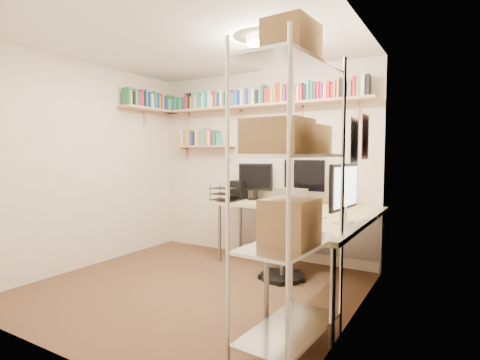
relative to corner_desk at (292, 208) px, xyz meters
The scene contains 6 objects.
ground 1.41m from the corner_desk, 126.25° to the right, with size 3.20×3.20×0.00m, color #4D3421.
room_shell 1.41m from the corner_desk, 126.10° to the right, with size 3.24×3.04×2.52m.
wall_shelves 1.72m from the corner_desk, 162.95° to the left, with size 3.12×1.09×0.80m.
corner_desk is the anchor object (origin of this frame).
office_chair 0.38m from the corner_desk, 96.87° to the right, with size 0.52×0.54×1.00m.
wire_rack 1.85m from the corner_desk, 67.76° to the right, with size 0.50×0.94×2.26m.
Camera 1 is at (2.36, -3.01, 1.39)m, focal length 28.00 mm.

